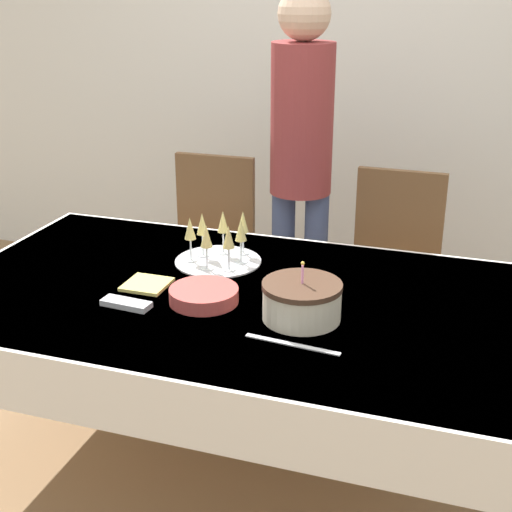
# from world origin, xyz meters

# --- Properties ---
(ground_plane) EXTENTS (12.00, 12.00, 0.00)m
(ground_plane) POSITION_xyz_m (0.00, 0.00, 0.00)
(ground_plane) COLOR #93704C
(wall_back) EXTENTS (8.00, 0.05, 2.70)m
(wall_back) POSITION_xyz_m (0.00, 1.89, 1.35)
(wall_back) COLOR silver
(wall_back) RESTS_ON ground_plane
(dining_table) EXTENTS (2.02, 1.19, 0.75)m
(dining_table) POSITION_xyz_m (0.00, 0.00, 0.65)
(dining_table) COLOR silver
(dining_table) RESTS_ON ground_plane
(dining_chair_far_left) EXTENTS (0.43, 0.43, 0.96)m
(dining_chair_far_left) POSITION_xyz_m (-0.45, 0.92, 0.53)
(dining_chair_far_left) COLOR brown
(dining_chair_far_left) RESTS_ON ground_plane
(dining_chair_far_right) EXTENTS (0.43, 0.43, 0.96)m
(dining_chair_far_right) POSITION_xyz_m (0.45, 0.92, 0.53)
(dining_chair_far_right) COLOR brown
(dining_chair_far_right) RESTS_ON ground_plane
(birthday_cake) EXTENTS (0.26, 0.26, 0.20)m
(birthday_cake) POSITION_xyz_m (0.29, -0.12, 0.81)
(birthday_cake) COLOR beige
(birthday_cake) RESTS_ON dining_table
(champagne_tray) EXTENTS (0.33, 0.33, 0.18)m
(champagne_tray) POSITION_xyz_m (-0.13, 0.25, 0.83)
(champagne_tray) COLOR silver
(champagne_tray) RESTS_ON dining_table
(plate_stack_main) EXTENTS (0.23, 0.23, 0.05)m
(plate_stack_main) POSITION_xyz_m (-0.05, -0.10, 0.77)
(plate_stack_main) COLOR #CC4C47
(plate_stack_main) RESTS_ON dining_table
(cake_knife) EXTENTS (0.30, 0.05, 0.00)m
(cake_knife) POSITION_xyz_m (0.31, -0.30, 0.75)
(cake_knife) COLOR silver
(cake_knife) RESTS_ON dining_table
(fork_pile) EXTENTS (0.17, 0.07, 0.02)m
(fork_pile) POSITION_xyz_m (-0.28, -0.21, 0.76)
(fork_pile) COLOR silver
(fork_pile) RESTS_ON dining_table
(napkin_pile) EXTENTS (0.15, 0.15, 0.01)m
(napkin_pile) POSITION_xyz_m (-0.29, -0.04, 0.75)
(napkin_pile) COLOR #E0D166
(napkin_pile) RESTS_ON dining_table
(person_standing) EXTENTS (0.28, 0.28, 1.73)m
(person_standing) POSITION_xyz_m (0.00, 0.95, 1.05)
(person_standing) COLOR #3F4C72
(person_standing) RESTS_ON ground_plane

